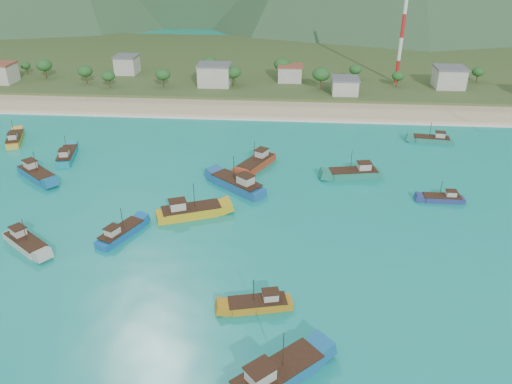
# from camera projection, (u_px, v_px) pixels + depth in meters

# --- Properties ---
(ground) EXTENTS (600.00, 600.00, 0.00)m
(ground) POSITION_uv_depth(u_px,v_px,m) (279.00, 259.00, 82.41)
(ground) COLOR #0C8473
(ground) RESTS_ON ground
(beach) EXTENTS (400.00, 18.00, 1.20)m
(beach) POSITION_uv_depth(u_px,v_px,m) (289.00, 110.00, 152.34)
(beach) COLOR beige
(beach) RESTS_ON ground
(land) EXTENTS (400.00, 110.00, 2.40)m
(land) POSITION_uv_depth(u_px,v_px,m) (292.00, 64.00, 206.33)
(land) COLOR #385123
(land) RESTS_ON ground
(surf_line) EXTENTS (400.00, 2.50, 0.08)m
(surf_line) POSITION_uv_depth(u_px,v_px,m) (288.00, 120.00, 143.93)
(surf_line) COLOR white
(surf_line) RESTS_ON ground
(village) EXTENTS (221.69, 28.53, 6.91)m
(village) POSITION_uv_depth(u_px,v_px,m) (331.00, 77.00, 169.51)
(village) COLOR beige
(village) RESTS_ON ground
(vegetation) EXTENTS (273.79, 25.43, 7.95)m
(vegetation) POSITION_uv_depth(u_px,v_px,m) (272.00, 74.00, 171.45)
(vegetation) COLOR #235623
(vegetation) RESTS_ON ground
(radio_tower) EXTENTS (1.20, 1.20, 45.71)m
(radio_tower) POSITION_uv_depth(u_px,v_px,m) (405.00, 14.00, 164.14)
(radio_tower) COLOR red
(radio_tower) RESTS_ON ground
(boat_2) EXTENTS (12.01, 5.53, 6.84)m
(boat_2) POSITION_uv_depth(u_px,v_px,m) (354.00, 174.00, 109.73)
(boat_2) COLOR #1E7861
(boat_2) RESTS_ON ground
(boat_3) EXTENTS (8.62, 12.28, 7.08)m
(boat_3) POSITION_uv_depth(u_px,v_px,m) (257.00, 164.00, 114.53)
(boat_3) COLOR #A7391D
(boat_3) RESTS_ON ground
(boat_6) EXTENTS (12.59, 11.39, 7.77)m
(boat_6) POSITION_uv_depth(u_px,v_px,m) (238.00, 185.00, 104.59)
(boat_6) COLOR #1B5592
(boat_6) RESTS_ON ground
(boat_7) EXTENTS (6.75, 10.15, 5.81)m
(boat_7) POSITION_uv_depth(u_px,v_px,m) (121.00, 234.00, 88.19)
(boat_7) COLOR #1158A2
(boat_7) RESTS_ON ground
(boat_10) EXTENTS (10.13, 4.04, 5.83)m
(boat_10) POSITION_uv_depth(u_px,v_px,m) (432.00, 140.00, 128.36)
(boat_10) COLOR #217766
(boat_10) RESTS_ON ground
(boat_15) EXTENTS (12.77, 7.98, 7.27)m
(boat_15) POSITION_uv_depth(u_px,v_px,m) (190.00, 212.00, 94.49)
(boat_15) COLOR gold
(boat_15) RESTS_ON ground
(boat_16) EXTENTS (8.23, 2.44, 4.86)m
(boat_16) POSITION_uv_depth(u_px,v_px,m) (442.00, 199.00, 100.11)
(boat_16) COLOR navy
(boat_16) RESTS_ON ground
(boat_17) EXTENTS (10.25, 8.66, 6.17)m
(boat_17) POSITION_uv_depth(u_px,v_px,m) (26.00, 243.00, 85.35)
(boat_17) COLOR #B4B0A2
(boat_17) RESTS_ON ground
(boat_19) EXTENTS (12.15, 11.52, 7.65)m
(boat_19) POSITION_uv_depth(u_px,v_px,m) (276.00, 376.00, 59.30)
(boat_19) COLOR #155D92
(boat_19) RESTS_ON ground
(boat_20) EXTENTS (6.67, 11.02, 6.26)m
(boat_20) POSITION_uv_depth(u_px,v_px,m) (15.00, 139.00, 128.43)
(boat_20) COLOR gold
(boat_20) RESTS_ON ground
(boat_21) EXTENTS (9.71, 4.78, 5.51)m
(boat_21) POSITION_uv_depth(u_px,v_px,m) (259.00, 305.00, 71.36)
(boat_21) COLOR #B97717
(boat_21) RESTS_ON ground
(boat_23) EXTENTS (11.34, 10.07, 6.95)m
(boat_23) POSITION_uv_depth(u_px,v_px,m) (36.00, 174.00, 109.46)
(boat_23) COLOR #146090
(boat_23) RESTS_ON ground
(boat_24) EXTENTS (5.43, 11.17, 6.34)m
(boat_24) POSITION_uv_depth(u_px,v_px,m) (67.00, 156.00, 118.75)
(boat_24) COLOR teal
(boat_24) RESTS_ON ground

